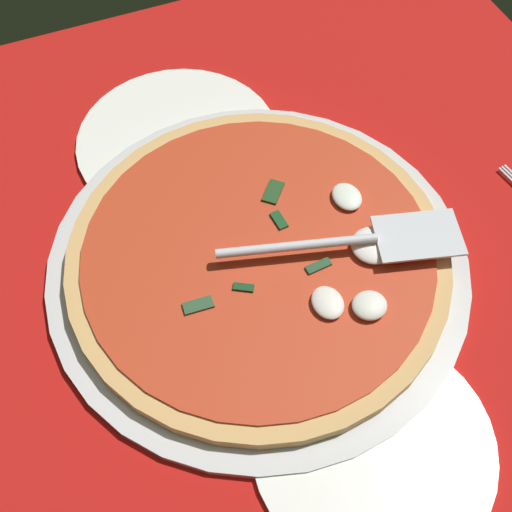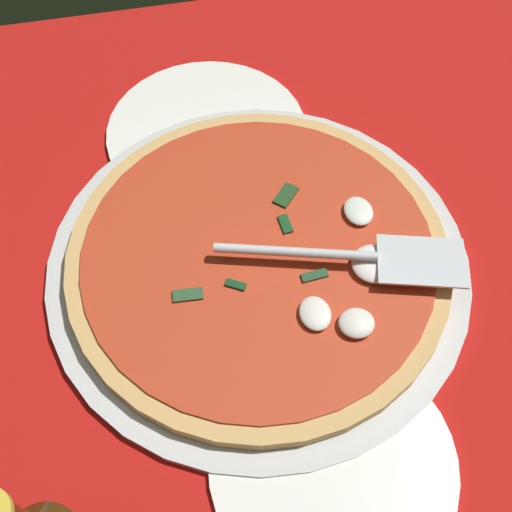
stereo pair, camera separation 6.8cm
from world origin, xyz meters
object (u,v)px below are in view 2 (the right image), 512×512
pizza (258,257)px  pizza_server (357,256)px  dinner_plate_left (207,132)px  dinner_plate_right (333,462)px

pizza → pizza_server: bearing=69.3°
dinner_plate_left → pizza_server: pizza_server is taller
dinner_plate_left → dinner_plate_right: (42.98, 4.56, 0.00)cm
dinner_plate_left → dinner_plate_right: size_ratio=1.10×
pizza → pizza_server: 10.58cm
dinner_plate_left → pizza_server: (24.40, 11.86, 4.28)cm
pizza_server → dinner_plate_left: bearing=131.6°
dinner_plate_left → pizza_server: 27.46cm
dinner_plate_right → pizza_server: pizza_server is taller
dinner_plate_right → pizza: pizza is taller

